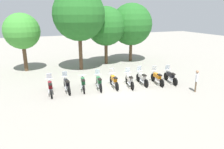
{
  "coord_description": "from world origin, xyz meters",
  "views": [
    {
      "loc": [
        -5.73,
        -13.87,
        5.53
      ],
      "look_at": [
        0.0,
        0.5,
        0.9
      ],
      "focal_mm": 33.05,
      "sensor_mm": 36.0,
      "label": 1
    }
  ],
  "objects_px": {
    "motorcycle_2": "(83,83)",
    "motorcycle_3": "(99,82)",
    "tree_0": "(22,31)",
    "person_0": "(197,79)",
    "motorcycle_0": "(50,87)",
    "motorcycle_6": "(142,78)",
    "motorcycle_8": "(170,76)",
    "motorcycle_4": "(114,81)",
    "tree_1": "(79,15)",
    "motorcycle_1": "(67,84)",
    "motorcycle_5": "(129,80)",
    "motorcycle_7": "(157,78)",
    "tree_3": "(131,25)",
    "tree_2": "(106,26)"
  },
  "relations": [
    {
      "from": "motorcycle_0",
      "to": "motorcycle_5",
      "type": "distance_m",
      "value": 5.94
    },
    {
      "from": "motorcycle_6",
      "to": "tree_0",
      "type": "distance_m",
      "value": 12.11
    },
    {
      "from": "motorcycle_0",
      "to": "tree_0",
      "type": "distance_m",
      "value": 8.12
    },
    {
      "from": "tree_0",
      "to": "motorcycle_0",
      "type": "bearing_deg",
      "value": -77.56
    },
    {
      "from": "motorcycle_0",
      "to": "tree_3",
      "type": "height_order",
      "value": "tree_3"
    },
    {
      "from": "motorcycle_6",
      "to": "motorcycle_4",
      "type": "bearing_deg",
      "value": 90.41
    },
    {
      "from": "motorcycle_2",
      "to": "tree_0",
      "type": "xyz_separation_m",
      "value": [
        -3.96,
        7.23,
        3.36
      ]
    },
    {
      "from": "motorcycle_1",
      "to": "tree_1",
      "type": "bearing_deg",
      "value": -24.62
    },
    {
      "from": "motorcycle_5",
      "to": "tree_0",
      "type": "distance_m",
      "value": 11.37
    },
    {
      "from": "person_0",
      "to": "motorcycle_1",
      "type": "bearing_deg",
      "value": 22.66
    },
    {
      "from": "motorcycle_1",
      "to": "motorcycle_2",
      "type": "height_order",
      "value": "motorcycle_1"
    },
    {
      "from": "motorcycle_2",
      "to": "motorcycle_6",
      "type": "bearing_deg",
      "value": -86.36
    },
    {
      "from": "tree_3",
      "to": "motorcycle_7",
      "type": "bearing_deg",
      "value": -102.1
    },
    {
      "from": "motorcycle_5",
      "to": "tree_0",
      "type": "xyz_separation_m",
      "value": [
        -7.5,
        7.87,
        3.34
      ]
    },
    {
      "from": "motorcycle_6",
      "to": "motorcycle_8",
      "type": "distance_m",
      "value": 2.42
    },
    {
      "from": "motorcycle_5",
      "to": "motorcycle_7",
      "type": "bearing_deg",
      "value": -85.79
    },
    {
      "from": "motorcycle_6",
      "to": "motorcycle_8",
      "type": "xyz_separation_m",
      "value": [
        2.36,
        -0.53,
        0.0
      ]
    },
    {
      "from": "motorcycle_2",
      "to": "motorcycle_8",
      "type": "height_order",
      "value": "motorcycle_8"
    },
    {
      "from": "motorcycle_5",
      "to": "motorcycle_7",
      "type": "xyz_separation_m",
      "value": [
        2.36,
        -0.27,
        0.0
      ]
    },
    {
      "from": "motorcycle_1",
      "to": "person_0",
      "type": "distance_m",
      "value": 9.43
    },
    {
      "from": "tree_0",
      "to": "tree_3",
      "type": "bearing_deg",
      "value": 1.08
    },
    {
      "from": "motorcycle_1",
      "to": "motorcycle_6",
      "type": "relative_size",
      "value": 1.0
    },
    {
      "from": "tree_0",
      "to": "tree_2",
      "type": "distance_m",
      "value": 8.45
    },
    {
      "from": "motorcycle_5",
      "to": "tree_2",
      "type": "relative_size",
      "value": 0.35
    },
    {
      "from": "motorcycle_5",
      "to": "tree_1",
      "type": "relative_size",
      "value": 0.28
    },
    {
      "from": "motorcycle_2",
      "to": "motorcycle_1",
      "type": "bearing_deg",
      "value": 93.41
    },
    {
      "from": "tree_0",
      "to": "person_0",
      "type": "bearing_deg",
      "value": -42.96
    },
    {
      "from": "motorcycle_3",
      "to": "tree_0",
      "type": "bearing_deg",
      "value": 43.1
    },
    {
      "from": "motorcycle_0",
      "to": "tree_1",
      "type": "bearing_deg",
      "value": -29.86
    },
    {
      "from": "motorcycle_4",
      "to": "motorcycle_7",
      "type": "distance_m",
      "value": 3.59
    },
    {
      "from": "motorcycle_2",
      "to": "motorcycle_7",
      "type": "bearing_deg",
      "value": -88.8
    },
    {
      "from": "motorcycle_1",
      "to": "tree_3",
      "type": "height_order",
      "value": "tree_3"
    },
    {
      "from": "motorcycle_7",
      "to": "tree_0",
      "type": "xyz_separation_m",
      "value": [
        -9.86,
        8.14,
        3.34
      ]
    },
    {
      "from": "motorcycle_1",
      "to": "motorcycle_6",
      "type": "xyz_separation_m",
      "value": [
        5.91,
        -0.66,
        0.0
      ]
    },
    {
      "from": "person_0",
      "to": "tree_1",
      "type": "distance_m",
      "value": 11.96
    },
    {
      "from": "tree_0",
      "to": "tree_3",
      "type": "relative_size",
      "value": 0.84
    },
    {
      "from": "motorcycle_3",
      "to": "motorcycle_5",
      "type": "bearing_deg",
      "value": -92.26
    },
    {
      "from": "motorcycle_0",
      "to": "motorcycle_5",
      "type": "height_order",
      "value": "same"
    },
    {
      "from": "motorcycle_3",
      "to": "motorcycle_5",
      "type": "xyz_separation_m",
      "value": [
        2.36,
        -0.44,
        0.0
      ]
    },
    {
      "from": "motorcycle_0",
      "to": "motorcycle_4",
      "type": "xyz_separation_m",
      "value": [
        4.72,
        -0.33,
        0.0
      ]
    },
    {
      "from": "tree_2",
      "to": "person_0",
      "type": "bearing_deg",
      "value": -74.07
    },
    {
      "from": "tree_1",
      "to": "motorcycle_4",
      "type": "bearing_deg",
      "value": -79.42
    },
    {
      "from": "motorcycle_2",
      "to": "motorcycle_3",
      "type": "bearing_deg",
      "value": -89.11
    },
    {
      "from": "motorcycle_0",
      "to": "motorcycle_7",
      "type": "distance_m",
      "value": 8.32
    },
    {
      "from": "motorcycle_4",
      "to": "motorcycle_5",
      "type": "relative_size",
      "value": 1.01
    },
    {
      "from": "tree_1",
      "to": "tree_2",
      "type": "bearing_deg",
      "value": 24.49
    },
    {
      "from": "person_0",
      "to": "motorcycle_2",
      "type": "bearing_deg",
      "value": 20.39
    },
    {
      "from": "person_0",
      "to": "motorcycle_3",
      "type": "bearing_deg",
      "value": 17.8
    },
    {
      "from": "motorcycle_6",
      "to": "tree_0",
      "type": "xyz_separation_m",
      "value": [
        -8.68,
        7.75,
        3.34
      ]
    },
    {
      "from": "motorcycle_8",
      "to": "tree_0",
      "type": "xyz_separation_m",
      "value": [
        -11.04,
        8.28,
        3.34
      ]
    }
  ]
}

